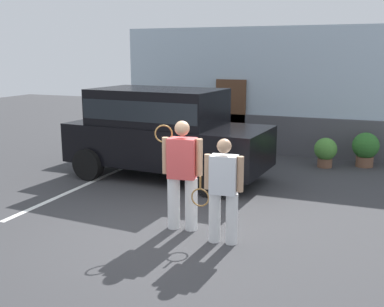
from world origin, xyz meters
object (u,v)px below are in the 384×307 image
at_px(parked_suv, 163,129).
at_px(tennis_player_man, 182,174).
at_px(tennis_player_woman, 223,190).
at_px(potted_plant_secondary, 366,148).
at_px(potted_plant_by_porch, 325,151).

distance_m(parked_suv, tennis_player_man, 3.34).
xyz_separation_m(tennis_player_woman, potted_plant_secondary, (1.85, 6.01, -0.35)).
distance_m(tennis_player_man, potted_plant_secondary, 6.31).
distance_m(parked_suv, tennis_player_woman, 4.04).
bearing_deg(potted_plant_secondary, tennis_player_woman, -107.10).
bearing_deg(potted_plant_secondary, tennis_player_man, -114.79).
distance_m(parked_suv, potted_plant_by_porch, 4.22).
xyz_separation_m(tennis_player_man, potted_plant_by_porch, (1.70, 5.28, -0.52)).
distance_m(tennis_player_man, potted_plant_by_porch, 5.57).
xyz_separation_m(tennis_player_man, potted_plant_secondary, (2.64, 5.72, -0.45)).
bearing_deg(potted_plant_by_porch, tennis_player_woman, -99.30).
height_order(tennis_player_woman, potted_plant_secondary, tennis_player_woman).
height_order(potted_plant_by_porch, potted_plant_secondary, potted_plant_secondary).
distance_m(potted_plant_by_porch, potted_plant_secondary, 1.04).
relative_size(parked_suv, potted_plant_by_porch, 6.26).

